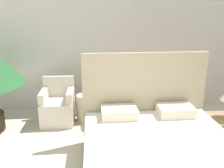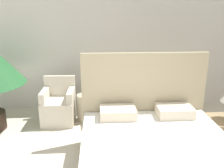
% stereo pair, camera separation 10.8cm
% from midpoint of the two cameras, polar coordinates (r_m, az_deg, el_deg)
% --- Properties ---
extents(wall_back, '(10.00, 0.06, 2.90)m').
position_cam_midpoint_polar(wall_back, '(5.07, 1.42, 10.58)').
color(wall_back, silver).
rests_on(wall_back, ground_plane).
extents(bed, '(1.84, 2.24, 1.40)m').
position_cam_midpoint_polar(bed, '(3.07, 11.58, -17.16)').
color(bed, '#8C7A5B').
rests_on(bed, ground_plane).
extents(armchair_near_window_left, '(0.58, 0.59, 0.81)m').
position_cam_midpoint_polar(armchair_near_window_left, '(4.65, -11.41, -5.24)').
color(armchair_near_window_left, beige).
rests_on(armchair_near_window_left, ground_plane).
extents(armchair_near_window_right, '(0.63, 0.64, 0.81)m').
position_cam_midpoint_polar(armchair_near_window_right, '(4.62, 0.96, -5.07)').
color(armchair_near_window_right, beige).
rests_on(armchair_near_window_right, ground_plane).
extents(side_table, '(0.34, 0.34, 0.50)m').
position_cam_midpoint_polar(side_table, '(4.64, -5.22, -5.40)').
color(side_table, '#B7AD93').
rests_on(side_table, ground_plane).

